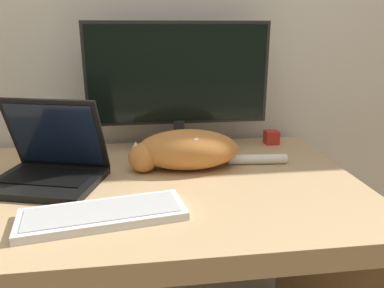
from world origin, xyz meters
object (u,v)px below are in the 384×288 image
(monitor, at_px, (178,85))
(laptop, at_px, (49,166))
(external_keyboard, at_px, (103,214))
(cat, at_px, (186,149))

(monitor, distance_m, laptop, 0.51)
(monitor, xyz_separation_m, external_keyboard, (-0.23, -0.49, -0.23))
(monitor, relative_size, cat, 1.23)
(laptop, relative_size, cat, 0.68)
(monitor, bearing_deg, external_keyboard, -115.19)
(laptop, height_order, external_keyboard, laptop)
(monitor, bearing_deg, cat, -89.16)
(external_keyboard, distance_m, cat, 0.38)
(external_keyboard, bearing_deg, monitor, 55.64)
(laptop, distance_m, cat, 0.41)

